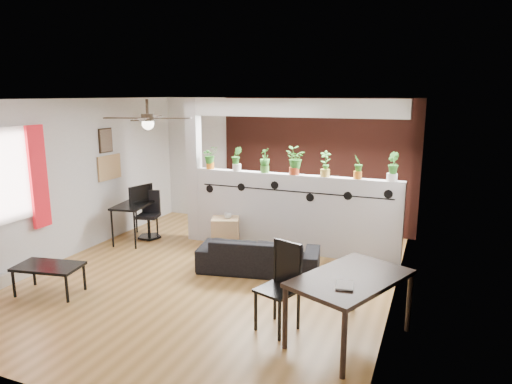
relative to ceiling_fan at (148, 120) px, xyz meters
name	(u,v)px	position (x,y,z in m)	size (l,w,h in m)	color
room_shell	(210,191)	(0.80, 0.30, -1.01)	(6.30, 7.10, 2.90)	olive
partition_wall	(293,213)	(1.60, 1.80, -1.64)	(3.60, 0.18, 1.35)	#BCBCC1
ceiling_header	(295,108)	(1.60, 1.80, 0.14)	(3.60, 0.18, 0.30)	white
pier_column	(194,170)	(-0.31, 1.80, -1.01)	(0.22, 0.20, 2.60)	#BCBCC1
brick_panel	(316,165)	(1.60, 3.27, -1.01)	(3.90, 0.05, 2.60)	#963A2B
vine_decal	(292,191)	(1.60, 1.70, -1.23)	(3.31, 0.01, 0.30)	black
window_assembly	(8,179)	(-1.76, -0.90, -0.81)	(0.09, 1.30, 1.55)	white
baseboard_heater	(19,274)	(-1.74, -0.90, -2.22)	(0.08, 1.00, 0.18)	beige
corkboard	(109,167)	(-1.78, 1.25, -0.96)	(0.03, 0.60, 0.45)	#A57D4F
framed_art	(106,140)	(-1.78, 1.20, -0.46)	(0.03, 0.34, 0.44)	#8C7259
ceiling_fan	(148,120)	(0.00, 0.00, 0.00)	(1.19, 1.19, 0.43)	black
potted_plant_0	(210,157)	(0.02, 1.80, -0.75)	(0.25, 0.26, 0.41)	orange
potted_plant_1	(237,158)	(0.55, 1.80, -0.74)	(0.27, 0.25, 0.42)	white
potted_plant_2	(265,160)	(1.07, 1.80, -0.74)	(0.17, 0.21, 0.42)	#4D9636
potted_plant_3	(294,160)	(1.60, 1.80, -0.72)	(0.24, 0.20, 0.46)	#B73F1D
potted_plant_4	(325,163)	(2.13, 1.80, -0.74)	(0.24, 0.21, 0.43)	gold
potted_plant_5	(358,166)	(2.65, 1.80, -0.76)	(0.20, 0.22, 0.38)	orange
potted_plant_6	(393,166)	(3.18, 1.80, -0.73)	(0.28, 0.30, 0.45)	white
sofa	(259,255)	(1.39, 0.74, -2.06)	(1.74, 0.69, 0.51)	black
cube_shelf	(225,234)	(0.47, 1.46, -2.03)	(0.46, 0.41, 0.56)	tan
cup	(228,216)	(0.52, 1.46, -1.70)	(0.13, 0.13, 0.10)	gray
computer_desk	(135,207)	(-1.29, 1.28, -1.67)	(0.67, 1.05, 0.71)	black
monitor	(139,197)	(-1.29, 1.43, -1.52)	(0.05, 0.31, 0.17)	black
office_chair	(149,218)	(-1.14, 1.51, -1.93)	(0.46, 0.46, 0.88)	black
dining_table	(351,283)	(3.05, -0.75, -1.65)	(1.30, 1.57, 0.74)	black
book	(336,284)	(2.95, -1.05, -1.56)	(0.18, 0.24, 0.02)	gray
folding_chair	(283,278)	(2.28, -0.76, -1.71)	(0.53, 0.53, 1.02)	black
coffee_table	(48,268)	(-0.95, -1.09, -1.95)	(0.94, 0.63, 0.41)	black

